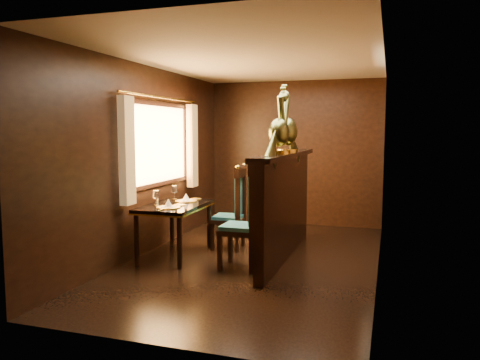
{
  "coord_description": "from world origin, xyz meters",
  "views": [
    {
      "loc": [
        1.59,
        -5.57,
        1.64
      ],
      "look_at": [
        -0.28,
        0.26,
        0.99
      ],
      "focal_mm": 35.0,
      "sensor_mm": 36.0,
      "label": 1
    }
  ],
  "objects": [
    {
      "name": "dining_table",
      "position": [
        -1.05,
        -0.11,
        0.62
      ],
      "size": [
        0.74,
        1.19,
        0.89
      ],
      "rotation": [
        0.0,
        0.0,
        0.03
      ],
      "color": "black",
      "rests_on": "ground"
    },
    {
      "name": "chair_right",
      "position": [
        -0.41,
        0.49,
        0.62
      ],
      "size": [
        0.45,
        0.48,
        1.19
      ],
      "rotation": [
        0.0,
        0.0,
        0.06
      ],
      "color": "black",
      "rests_on": "ground"
    },
    {
      "name": "room_shell",
      "position": [
        -0.09,
        0.02,
        1.58
      ],
      "size": [
        3.04,
        5.04,
        2.52
      ],
      "color": "black",
      "rests_on": "ground"
    },
    {
      "name": "peacock_left",
      "position": [
        0.33,
        -0.1,
        1.77
      ],
      "size": [
        0.26,
        0.68,
        0.81
      ],
      "primitive_type": null,
      "color": "#17462F",
      "rests_on": "partition"
    },
    {
      "name": "ground",
      "position": [
        0.0,
        0.0,
        0.0
      ],
      "size": [
        5.0,
        5.0,
        0.0
      ],
      "primitive_type": "plane",
      "color": "black",
      "rests_on": "ground"
    },
    {
      "name": "peacock_right",
      "position": [
        0.33,
        0.38,
        1.79
      ],
      "size": [
        0.27,
        0.71,
        0.85
      ],
      "primitive_type": null,
      "color": "#17462F",
      "rests_on": "partition"
    },
    {
      "name": "partition",
      "position": [
        0.32,
        0.3,
        0.71
      ],
      "size": [
        0.26,
        2.7,
        1.36
      ],
      "color": "black",
      "rests_on": "ground"
    },
    {
      "name": "chair_left",
      "position": [
        0.04,
        -0.33,
        0.69
      ],
      "size": [
        0.48,
        0.53,
        1.33
      ],
      "rotation": [
        0.0,
        0.0,
        0.01
      ],
      "color": "black",
      "rests_on": "ground"
    }
  ]
}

